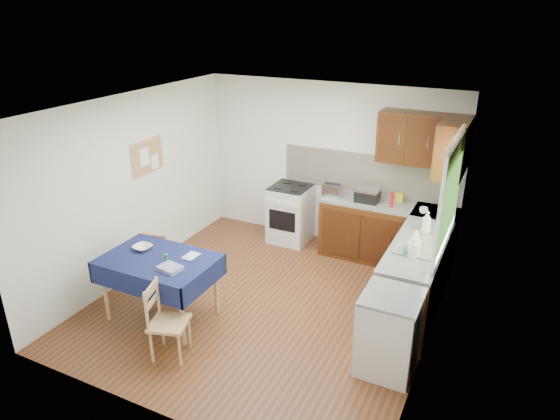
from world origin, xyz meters
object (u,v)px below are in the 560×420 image
at_px(sandwich_press, 367,195).
at_px(kettle, 414,248).
at_px(chair_near, 165,319).
at_px(dining_table, 159,266).
at_px(dish_rack, 414,250).
at_px(toaster, 332,190).
at_px(chair_far, 161,256).

bearing_deg(sandwich_press, kettle, -37.91).
relative_size(chair_near, kettle, 3.59).
relative_size(dining_table, kettle, 5.43).
distance_m(sandwich_press, dish_rack, 1.62).
bearing_deg(toaster, dining_table, -98.01).
distance_m(dish_rack, kettle, 0.15).
bearing_deg(dining_table, toaster, 68.89).
xyz_separation_m(dining_table, kettle, (2.69, 1.14, 0.32)).
height_order(chair_near, toaster, toaster).
height_order(chair_far, dish_rack, dish_rack).
bearing_deg(dining_table, chair_far, 132.50).
relative_size(dining_table, sandwich_press, 4.04).
relative_size(chair_far, toaster, 3.03).
height_order(chair_near, dish_rack, dish_rack).
xyz_separation_m(chair_far, chair_near, (0.95, -1.13, 0.01)).
distance_m(dining_table, toaster, 2.81).
bearing_deg(chair_far, chair_near, 120.29).
xyz_separation_m(sandwich_press, dish_rack, (0.95, -1.31, -0.07)).
bearing_deg(dish_rack, chair_far, -165.40).
relative_size(chair_near, dish_rack, 1.96).
bearing_deg(chair_far, dining_table, 118.31).
height_order(chair_far, chair_near, chair_near).
distance_m(dining_table, sandwich_press, 3.11).
bearing_deg(kettle, sandwich_press, 124.10).
distance_m(chair_far, chair_near, 1.47).
height_order(dining_table, kettle, kettle).
relative_size(toaster, kettle, 1.15).
bearing_deg(toaster, sandwich_press, 23.20).
xyz_separation_m(dining_table, dish_rack, (2.68, 1.26, 0.24)).
bearing_deg(chair_near, kettle, -68.92).
relative_size(sandwich_press, dish_rack, 0.73).
xyz_separation_m(dining_table, chair_far, (-0.44, 0.57, -0.24)).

